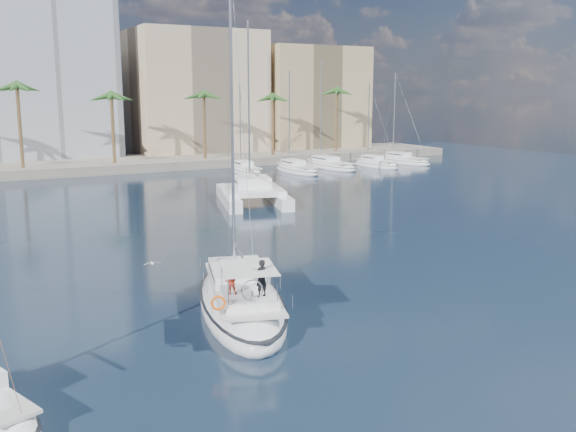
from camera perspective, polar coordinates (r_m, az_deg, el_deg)
ground at (r=34.10m, az=-0.72°, el=-6.86°), size 160.00×160.00×0.00m
quay at (r=91.48m, az=-19.04°, el=4.16°), size 120.00×14.00×1.20m
building_beige at (r=105.46m, az=-8.21°, el=10.58°), size 20.00×14.00×20.00m
building_tan_right at (r=112.35m, az=1.91°, el=10.19°), size 18.00×12.00×18.00m
palm_centre at (r=87.01m, az=-18.98°, el=10.25°), size 3.60×3.60×12.30m
palm_right at (r=98.81m, az=1.16°, el=10.83°), size 3.60×3.60×12.30m
main_sloop at (r=31.19m, az=-4.19°, el=-7.56°), size 7.30×12.80×18.10m
catamaran at (r=61.56m, az=-3.17°, el=2.23°), size 9.00×12.88×17.08m
seagull at (r=36.43m, az=-11.99°, el=-4.13°), size 0.96×0.41×0.18m
moored_yacht_a at (r=84.12m, az=-3.76°, el=3.78°), size 3.37×9.52×11.90m
moored_yacht_b at (r=85.31m, az=0.78°, el=3.90°), size 3.32×10.83×13.72m
moored_yacht_c at (r=90.34m, az=3.75°, el=4.27°), size 3.98×12.33×15.54m
moored_yacht_d at (r=92.37m, az=7.84°, el=4.34°), size 3.52×9.55×11.90m
moored_yacht_e at (r=97.90m, az=10.21°, el=4.64°), size 4.61×11.11×13.72m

